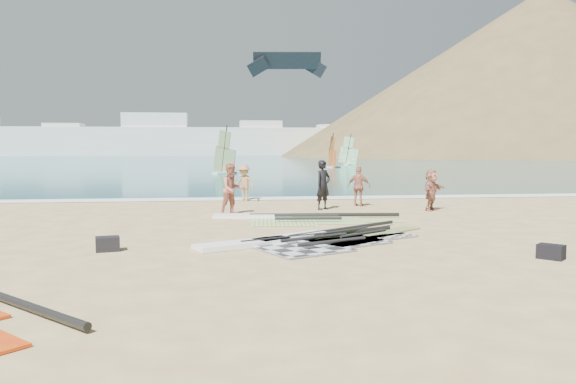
{
  "coord_description": "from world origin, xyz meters",
  "views": [
    {
      "loc": [
        -2.38,
        -13.83,
        2.44
      ],
      "look_at": [
        -0.16,
        4.0,
        1.0
      ],
      "focal_mm": 35.0,
      "sensor_mm": 36.0,
      "label": 1
    }
  ],
  "objects": [
    {
      "name": "far_town",
      "position": [
        -15.72,
        150.0,
        4.49
      ],
      "size": [
        160.0,
        8.0,
        12.0
      ],
      "color": "white",
      "rests_on": "ground"
    },
    {
      "name": "person_wetsuit",
      "position": [
        1.68,
        7.65,
        0.97
      ],
      "size": [
        0.84,
        0.79,
        1.93
      ],
      "primitive_type": "imported",
      "rotation": [
        0.0,
        0.0,
        0.64
      ],
      "color": "black",
      "rests_on": "ground"
    },
    {
      "name": "sea",
      "position": [
        0.0,
        132.0,
        0.0
      ],
      "size": [
        300.0,
        240.0,
        0.06
      ],
      "primitive_type": "cube",
      "color": "#0C4559",
      "rests_on": "ground"
    },
    {
      "name": "surf_line",
      "position": [
        0.0,
        12.3,
        0.0
      ],
      "size": [
        300.0,
        1.2,
        0.04
      ],
      "primitive_type": "cube",
      "color": "white",
      "rests_on": "ground"
    },
    {
      "name": "rig_orange",
      "position": [
        0.65,
        0.87,
        0.05
      ],
      "size": [
        5.16,
        3.96,
        0.2
      ],
      "rotation": [
        0.0,
        0.0,
        0.61
      ],
      "color": "orange",
      "rests_on": "ground"
    },
    {
      "name": "rig_grey",
      "position": [
        -0.44,
        -0.09,
        0.05
      ],
      "size": [
        6.05,
        3.94,
        0.2
      ],
      "rotation": [
        0.0,
        0.0,
        0.45
      ],
      "color": "#262628",
      "rests_on": "ground"
    },
    {
      "name": "beachgoer_left",
      "position": [
        -1.89,
        6.52,
        0.92
      ],
      "size": [
        1.11,
        1.02,
        1.84
      ],
      "primitive_type": "imported",
      "rotation": [
        0.0,
        0.0,
        0.46
      ],
      "color": "#AF6150",
      "rests_on": "ground"
    },
    {
      "name": "beachgoer_mid",
      "position": [
        -1.22,
        11.5,
        0.83
      ],
      "size": [
        1.23,
        1.12,
        1.66
      ],
      "primitive_type": "imported",
      "rotation": [
        0.0,
        0.0,
        -0.62
      ],
      "color": "#A27A4B",
      "rests_on": "ground"
    },
    {
      "name": "windsurfer_centre",
      "position": [
        11.02,
        51.43,
        1.24
      ],
      "size": [
        2.35,
        2.79,
        4.17
      ],
      "rotation": [
        0.0,
        0.0,
        0.13
      ],
      "color": "white",
      "rests_on": "ground"
    },
    {
      "name": "ground",
      "position": [
        0.0,
        0.0,
        0.0
      ],
      "size": [
        300.0,
        300.0,
        0.0
      ],
      "primitive_type": "plane",
      "color": "tan",
      "rests_on": "ground"
    },
    {
      "name": "rig_green",
      "position": [
        0.04,
        4.73,
        0.05
      ],
      "size": [
        6.46,
        2.78,
        0.21
      ],
      "rotation": [
        0.0,
        0.0,
        -0.08
      ],
      "color": "#7CC521",
      "rests_on": "ground"
    },
    {
      "name": "gear_bag_near",
      "position": [
        -4.98,
        -0.37,
        0.17
      ],
      "size": [
        0.61,
        0.5,
        0.34
      ],
      "primitive_type": "cube",
      "rotation": [
        0.0,
        0.0,
        0.22
      ],
      "color": "black",
      "rests_on": "ground"
    },
    {
      "name": "beachgoer_right",
      "position": [
        5.74,
        6.78,
        0.8
      ],
      "size": [
        1.39,
        1.39,
        1.61
      ],
      "primitive_type": "imported",
      "rotation": [
        0.0,
        0.0,
        0.78
      ],
      "color": "#AE6A58",
      "rests_on": "ground"
    },
    {
      "name": "windsurfer_left",
      "position": [
        -1.81,
        37.42,
        1.29
      ],
      "size": [
        2.26,
        2.22,
        4.43
      ],
      "rotation": [
        0.0,
        0.0,
        0.74
      ],
      "color": "white",
      "rests_on": "ground"
    },
    {
      "name": "kitesurf_kite",
      "position": [
        5.04,
        46.58,
        11.47
      ],
      "size": [
        8.61,
        1.79,
        2.69
      ],
      "rotation": [
        0.0,
        0.0,
        -0.12
      ],
      "color": "black",
      "rests_on": "ground"
    },
    {
      "name": "headland_main",
      "position": [
        85.0,
        130.0,
        0.0
      ],
      "size": [
        143.0,
        143.0,
        45.0
      ],
      "primitive_type": "cone",
      "color": "brown",
      "rests_on": "ground"
    },
    {
      "name": "gear_bag_far",
      "position": [
        4.82,
        -2.53,
        0.16
      ],
      "size": [
        0.63,
        0.64,
        0.32
      ],
      "primitive_type": "cube",
      "rotation": [
        0.0,
        0.0,
        -0.85
      ],
      "color": "black",
      "rests_on": "ground"
    },
    {
      "name": "beachgoer_back",
      "position": [
        3.37,
        8.67,
        0.82
      ],
      "size": [
        1.04,
        0.79,
        1.64
      ],
      "primitive_type": "imported",
      "rotation": [
        0.0,
        0.0,
        2.67
      ],
      "color": "#AE6A56",
      "rests_on": "ground"
    },
    {
      "name": "windsurfer_right",
      "position": [
        15.28,
        61.2,
        1.27
      ],
      "size": [
        2.52,
        2.38,
        4.33
      ],
      "rotation": [
        0.0,
        0.0,
        1.03
      ],
      "color": "white",
      "rests_on": "ground"
    }
  ]
}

